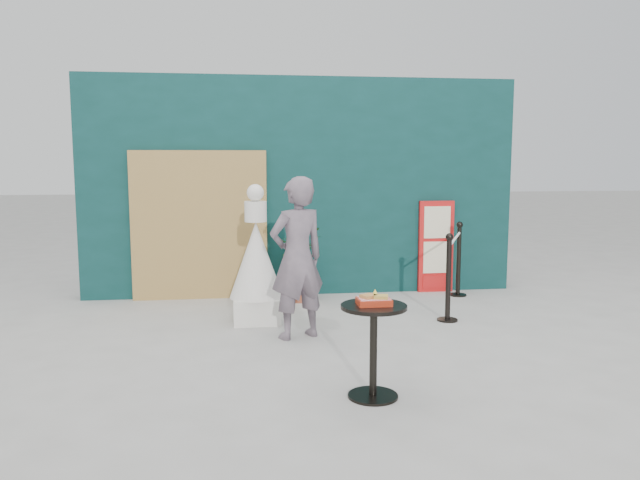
# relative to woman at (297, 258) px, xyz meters

# --- Properties ---
(ground) EXTENTS (60.00, 60.00, 0.00)m
(ground) POSITION_rel_woman_xyz_m (0.28, -0.89, -0.85)
(ground) COLOR #ADAAA5
(ground) RESTS_ON ground
(back_wall) EXTENTS (6.00, 0.30, 3.00)m
(back_wall) POSITION_rel_woman_xyz_m (0.28, 2.26, 0.65)
(back_wall) COLOR #0A2F2C
(back_wall) RESTS_ON ground
(bamboo_fence) EXTENTS (1.80, 0.08, 2.00)m
(bamboo_fence) POSITION_rel_woman_xyz_m (-1.12, 2.05, 0.15)
(bamboo_fence) COLOR tan
(bamboo_fence) RESTS_ON ground
(woman) EXTENTS (0.73, 0.62, 1.71)m
(woman) POSITION_rel_woman_xyz_m (0.00, 0.00, 0.00)
(woman) COLOR slate
(woman) RESTS_ON ground
(menu_board) EXTENTS (0.50, 0.07, 1.30)m
(menu_board) POSITION_rel_woman_xyz_m (2.18, 2.07, -0.20)
(menu_board) COLOR red
(menu_board) RESTS_ON ground
(statue) EXTENTS (0.62, 0.62, 1.60)m
(statue) POSITION_rel_woman_xyz_m (-0.41, 0.72, -0.20)
(statue) COLOR white
(statue) RESTS_ON ground
(cafe_table) EXTENTS (0.52, 0.52, 0.75)m
(cafe_table) POSITION_rel_woman_xyz_m (0.43, -1.75, -0.35)
(cafe_table) COLOR black
(cafe_table) RESTS_ON ground
(food_basket) EXTENTS (0.26, 0.19, 0.11)m
(food_basket) POSITION_rel_woman_xyz_m (0.43, -1.75, -0.07)
(food_basket) COLOR #B72C13
(food_basket) RESTS_ON cafe_table
(planter) EXTENTS (0.59, 0.51, 1.01)m
(planter) POSITION_rel_woman_xyz_m (0.20, 1.75, -0.27)
(planter) COLOR brown
(planter) RESTS_ON ground
(stanchion_barrier) EXTENTS (0.84, 1.54, 1.03)m
(stanchion_barrier) POSITION_rel_woman_xyz_m (2.11, 1.11, -0.36)
(stanchion_barrier) COLOR black
(stanchion_barrier) RESTS_ON ground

